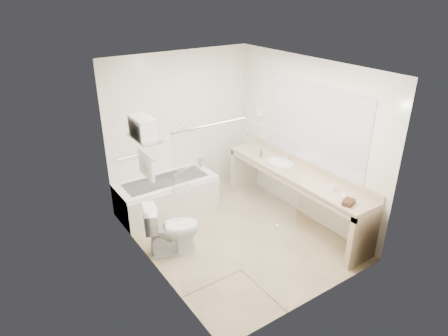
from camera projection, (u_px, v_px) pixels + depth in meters
floor at (235, 235)px, 6.00m from camera, size 3.20×3.20×0.00m
ceiling at (238, 67)px, 4.94m from camera, size 2.60×3.20×0.10m
wall_back at (180, 127)px, 6.67m from camera, size 2.60×0.10×2.50m
wall_front at (323, 209)px, 4.27m from camera, size 2.60×0.10×2.50m
wall_left at (149, 184)px, 4.81m from camera, size 0.10×3.20×2.50m
wall_right at (305, 140)px, 6.13m from camera, size 0.10×3.20×2.50m
bathtub at (167, 195)px, 6.56m from camera, size 1.60×0.73×0.59m
grab_bar_short at (129, 157)px, 6.28m from camera, size 0.40×0.03×0.03m
grab_bar_long at (179, 128)px, 6.61m from camera, size 0.53×0.03×0.33m
shower_enclosure at (238, 214)px, 4.53m from camera, size 0.96×0.91×2.11m
towel_shelf at (143, 134)px, 4.92m from camera, size 0.24×0.55×0.81m
vanity_counter at (295, 184)px, 6.13m from camera, size 0.55×2.70×0.95m
sink at (280, 164)px, 6.37m from camera, size 0.40×0.52×0.14m
faucet at (288, 155)px, 6.40m from camera, size 0.03×0.03×0.14m
mirror at (313, 124)px, 5.88m from camera, size 0.02×2.00×1.20m
hairdryer_unit at (260, 111)px, 6.80m from camera, size 0.08×0.10×0.18m
toilet at (172, 229)px, 5.49m from camera, size 0.86×0.65×0.74m
amenity_basket at (349, 202)px, 5.14m from camera, size 0.21×0.17×0.06m
soap_bottle_a at (333, 189)px, 5.47m from camera, size 0.09×0.14×0.06m
soap_bottle_b at (344, 196)px, 5.26m from camera, size 0.12×0.13×0.08m
water_bottle_left at (247, 141)px, 6.94m from camera, size 0.07×0.07×0.22m
water_bottle_mid at (262, 152)px, 6.49m from camera, size 0.07×0.07×0.22m
water_bottle_right at (261, 153)px, 6.48m from camera, size 0.05×0.05×0.17m
drinking_glass_near at (261, 153)px, 6.58m from camera, size 0.07×0.07×0.08m
drinking_glass_far at (273, 156)px, 6.45m from camera, size 0.08×0.08×0.09m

